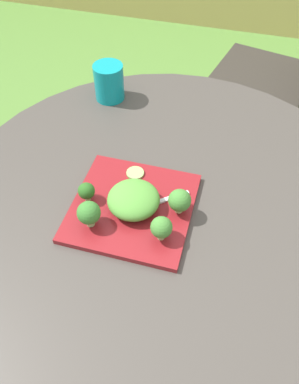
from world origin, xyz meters
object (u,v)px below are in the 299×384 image
at_px(salad_plate, 132,207).
at_px(fork, 152,204).
at_px(drinking_glass, 109,84).
at_px(patio_chair, 291,67).

bearing_deg(salad_plate, fork, 16.94).
height_order(drinking_glass, fork, drinking_glass).
relative_size(salad_plate, drinking_glass, 2.54).
height_order(patio_chair, fork, patio_chair).
bearing_deg(salad_plate, drinking_glass, 115.71).
distance_m(salad_plate, drinking_glass, 0.44).
bearing_deg(patio_chair, drinking_glass, -130.93).
bearing_deg(drinking_glass, salad_plate, -64.29).
bearing_deg(drinking_glass, patio_chair, 49.07).
relative_size(patio_chair, salad_plate, 3.36).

